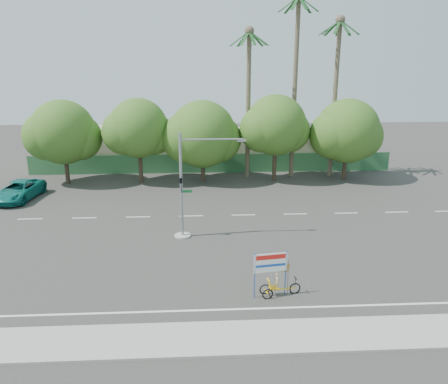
{
  "coord_description": "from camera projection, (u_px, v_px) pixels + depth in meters",
  "views": [
    {
      "loc": [
        -1.23,
        -23.32,
        11.23
      ],
      "look_at": [
        0.2,
        2.53,
        3.5
      ],
      "focal_mm": 35.0,
      "sensor_mm": 36.0,
      "label": 1
    }
  ],
  "objects": [
    {
      "name": "traffic_signal",
      "position": [
        186.0,
        195.0,
        28.45
      ],
      "size": [
        4.72,
        1.1,
        7.0
      ],
      "color": "gray",
      "rests_on": "ground"
    },
    {
      "name": "tree_far_left",
      "position": [
        63.0,
        134.0,
        40.71
      ],
      "size": [
        7.14,
        6.0,
        7.96
      ],
      "color": "#473828",
      "rests_on": "ground"
    },
    {
      "name": "sidewalk_near",
      "position": [
        232.0,
        338.0,
        18.4
      ],
      "size": [
        50.0,
        2.4,
        0.12
      ],
      "primitive_type": "cube",
      "color": "gray",
      "rests_on": "ground"
    },
    {
      "name": "palm_short",
      "position": [
        248.0,
        88.0,
        41.9
      ],
      "size": [
        3.73,
        3.79,
        14.45
      ],
      "color": "#70604C",
      "rests_on": "ground"
    },
    {
      "name": "palm_tall",
      "position": [
        296.0,
        70.0,
        41.68
      ],
      "size": [
        3.73,
        3.79,
        17.45
      ],
      "color": "#70604C",
      "rests_on": "ground"
    },
    {
      "name": "tree_center",
      "position": [
        202.0,
        136.0,
        41.48
      ],
      "size": [
        7.62,
        6.4,
        7.85
      ],
      "color": "#473828",
      "rests_on": "ground"
    },
    {
      "name": "tree_right",
      "position": [
        275.0,
        127.0,
        41.63
      ],
      "size": [
        6.9,
        5.8,
        8.36
      ],
      "color": "#473828",
      "rests_on": "ground"
    },
    {
      "name": "tree_far_right",
      "position": [
        347.0,
        133.0,
        42.17
      ],
      "size": [
        7.38,
        6.2,
        7.94
      ],
      "color": "#473828",
      "rests_on": "ground"
    },
    {
      "name": "palm_mid",
      "position": [
        336.0,
        82.0,
        42.2
      ],
      "size": [
        3.73,
        3.79,
        15.45
      ],
      "color": "#70604C",
      "rests_on": "ground"
    },
    {
      "name": "trike_billboard",
      "position": [
        275.0,
        278.0,
        21.59
      ],
      "size": [
        2.45,
        0.73,
        2.43
      ],
      "rotation": [
        0.0,
        0.0,
        0.14
      ],
      "color": "black",
      "rests_on": "ground"
    },
    {
      "name": "tree_left",
      "position": [
        138.0,
        130.0,
        40.99
      ],
      "size": [
        6.66,
        5.6,
        8.07
      ],
      "color": "#473828",
      "rests_on": "ground"
    },
    {
      "name": "building_right",
      "position": [
        280.0,
        147.0,
        50.38
      ],
      "size": [
        14.0,
        8.0,
        3.6
      ],
      "primitive_type": "cube",
      "color": "beige",
      "rests_on": "ground"
    },
    {
      "name": "ground",
      "position": [
        223.0,
        261.0,
        25.59
      ],
      "size": [
        120.0,
        120.0,
        0.0
      ],
      "primitive_type": "plane",
      "color": "#33302D",
      "rests_on": "ground"
    },
    {
      "name": "fence",
      "position": [
        212.0,
        163.0,
        45.88
      ],
      "size": [
        38.0,
        0.08,
        2.0
      ],
      "primitive_type": "cube",
      "color": "#336B3D",
      "rests_on": "ground"
    },
    {
      "name": "pickup_truck",
      "position": [
        19.0,
        191.0,
        36.94
      ],
      "size": [
        3.25,
        5.92,
        1.57
      ],
      "primitive_type": "imported",
      "rotation": [
        0.0,
        0.0,
        -0.12
      ],
      "color": "#0F6E65",
      "rests_on": "ground"
    },
    {
      "name": "building_left",
      "position": [
        123.0,
        147.0,
        49.37
      ],
      "size": [
        12.0,
        8.0,
        4.0
      ],
      "primitive_type": "cube",
      "color": "beige",
      "rests_on": "ground"
    }
  ]
}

